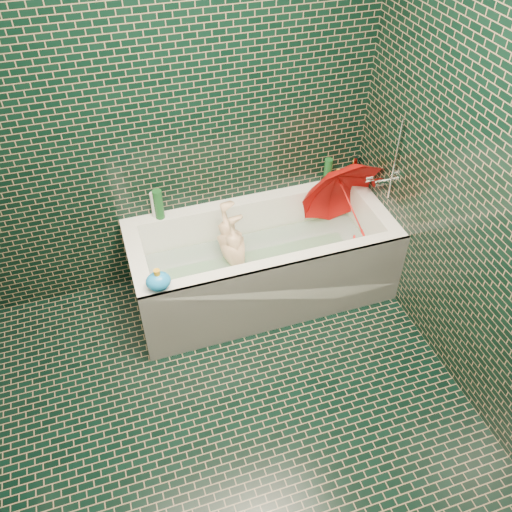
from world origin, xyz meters
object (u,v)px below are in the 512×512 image
object	(u,v)px
bath_toy	(158,281)
child	(237,260)
umbrella	(351,206)
bathtub	(262,269)
rubber_duck	(335,177)

from	to	relation	value
bath_toy	child	bearing A→B (deg)	22.51
umbrella	bathtub	bearing A→B (deg)	-171.17
rubber_duck	bath_toy	distance (m)	1.52
child	umbrella	distance (m)	0.84
rubber_duck	bath_toy	world-z (taller)	bath_toy
bath_toy	umbrella	bearing A→B (deg)	4.74
rubber_duck	child	bearing A→B (deg)	179.14
bathtub	rubber_duck	size ratio (longest dim) A/B	14.23
bathtub	umbrella	world-z (taller)	umbrella
child	rubber_duck	xyz separation A→B (m)	(0.82, 0.31, 0.28)
bathtub	umbrella	size ratio (longest dim) A/B	2.81
bathtub	bath_toy	distance (m)	0.88
umbrella	rubber_duck	world-z (taller)	umbrella
bathtub	bath_toy	bearing A→B (deg)	-156.80
child	rubber_duck	bearing A→B (deg)	110.90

